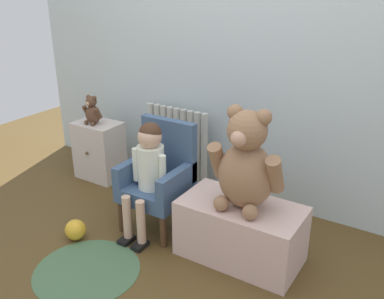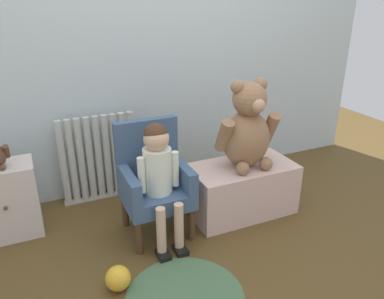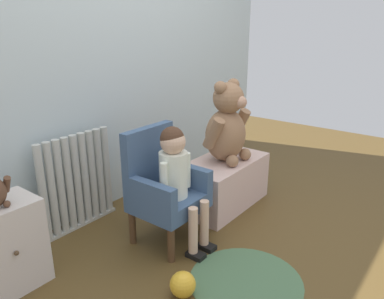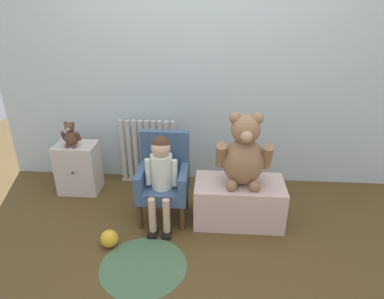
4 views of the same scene
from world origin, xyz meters
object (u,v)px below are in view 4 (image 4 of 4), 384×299
at_px(floor_rug, 143,266).
at_px(toy_ball, 109,238).
at_px(small_dresser, 79,168).
at_px(small_teddy_bear, 71,135).
at_px(radiator, 148,152).
at_px(child_armchair, 164,177).
at_px(child_figure, 161,169).
at_px(low_bench, 239,202).
at_px(large_teddy_bear, 244,154).

relative_size(floor_rug, toy_ball, 4.58).
height_order(small_dresser, small_teddy_bear, small_teddy_bear).
height_order(radiator, small_dresser, radiator).
height_order(small_teddy_bear, toy_ball, small_teddy_bear).
bearing_deg(small_dresser, floor_rug, -50.49).
relative_size(child_armchair, toy_ball, 5.38).
bearing_deg(child_figure, child_armchair, 90.00).
distance_m(child_figure, floor_rug, 0.72).
bearing_deg(small_teddy_bear, floor_rug, -49.28).
relative_size(child_armchair, low_bench, 1.00).
bearing_deg(small_dresser, child_figure, -27.02).
xyz_separation_m(small_dresser, large_teddy_bear, (1.49, -0.38, 0.38)).
xyz_separation_m(low_bench, toy_ball, (-0.97, -0.39, -0.11)).
height_order(child_armchair, small_teddy_bear, child_armchair).
xyz_separation_m(small_teddy_bear, floor_rug, (0.80, -0.93, -0.58)).
distance_m(radiator, child_armchair, 0.60).
bearing_deg(child_armchair, low_bench, -4.28).
height_order(child_figure, toy_ball, child_figure).
relative_size(child_figure, toy_ball, 5.64).
bearing_deg(small_teddy_bear, child_armchair, -18.83).
relative_size(radiator, large_teddy_bear, 1.09).
relative_size(low_bench, floor_rug, 1.17).
distance_m(child_figure, toy_ball, 0.64).
relative_size(low_bench, toy_ball, 5.36).
bearing_deg(large_teddy_bear, small_dresser, 165.82).
bearing_deg(small_dresser, toy_ball, -56.75).
height_order(small_dresser, low_bench, small_dresser).
height_order(radiator, large_teddy_bear, large_teddy_bear).
relative_size(radiator, small_teddy_bear, 2.77).
relative_size(large_teddy_bear, small_teddy_bear, 2.54).
bearing_deg(floor_rug, low_bench, 41.09).
distance_m(small_dresser, low_bench, 1.52).
bearing_deg(toy_ball, child_figure, 42.89).
distance_m(low_bench, floor_rug, 0.92).
relative_size(low_bench, small_teddy_bear, 3.08).
height_order(large_teddy_bear, toy_ball, large_teddy_bear).
bearing_deg(small_dresser, large_teddy_bear, -14.18).
bearing_deg(small_teddy_bear, radiator, 21.86).
height_order(small_dresser, child_armchair, child_armchair).
bearing_deg(toy_ball, child_armchair, 51.24).
bearing_deg(low_bench, toy_ball, -157.89).
distance_m(large_teddy_bear, floor_rug, 1.10).
distance_m(child_armchair, toy_ball, 0.64).
bearing_deg(low_bench, floor_rug, -138.91).
bearing_deg(toy_ball, small_teddy_bear, 124.78).
relative_size(small_teddy_bear, toy_ball, 1.74).
relative_size(small_dresser, toy_ball, 3.58).
bearing_deg(large_teddy_bear, toy_ball, -158.48).
bearing_deg(floor_rug, large_teddy_bear, 40.18).
bearing_deg(small_dresser, child_armchair, -20.76).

